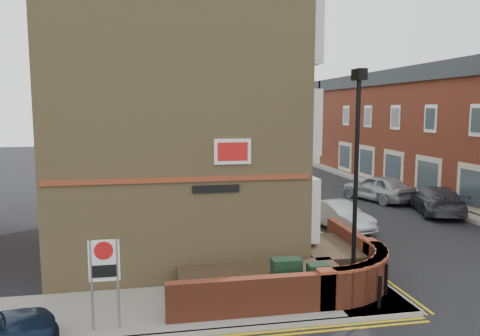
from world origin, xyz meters
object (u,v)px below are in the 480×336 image
object	(u,v)px
lamppost	(356,184)
silver_car_near	(339,215)
zone_sign	(104,268)
utility_cabinet_large	(286,280)

from	to	relation	value
lamppost	silver_car_near	xyz separation A→B (m)	(2.73, 7.61, -2.73)
lamppost	zone_sign	distance (m)	6.85
zone_sign	silver_car_near	xyz separation A→B (m)	(9.33, 8.31, -1.03)
zone_sign	silver_car_near	distance (m)	12.54
utility_cabinet_large	lamppost	bearing A→B (deg)	-3.01
lamppost	utility_cabinet_large	distance (m)	3.24
lamppost	utility_cabinet_large	xyz separation A→B (m)	(-1.90, 0.10, -2.62)
lamppost	zone_sign	size ratio (longest dim) A/B	2.86
silver_car_near	zone_sign	bearing A→B (deg)	-154.38
silver_car_near	utility_cabinet_large	bearing A→B (deg)	-137.75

